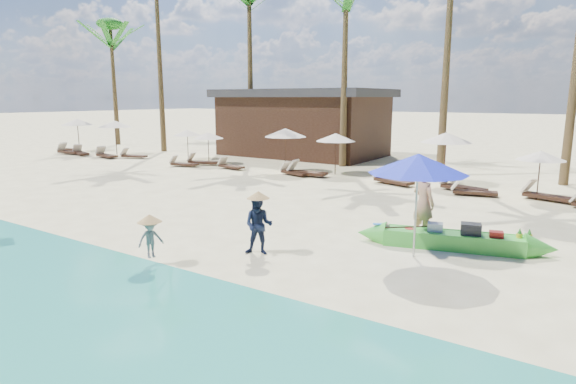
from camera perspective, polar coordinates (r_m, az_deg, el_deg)
The scene contains 33 objects.
ground at distance 13.65m, azimuth -8.77°, elevation -4.99°, with size 240.00×240.00×0.00m, color #FFF3BC.
wet_sand_strip at distance 10.72m, azimuth -27.38°, elevation -10.66°, with size 240.00×4.50×0.01m, color tan.
green_canoe at distance 12.91m, azimuth 18.88°, elevation -5.34°, with size 5.29×1.73×0.69m.
tourist at distance 13.51m, azimuth 15.75°, elevation -1.25°, with size 0.70×0.46×1.92m, color tan.
vendor_green at distance 11.67m, azimuth -3.51°, elevation -3.96°, with size 0.70×0.55×1.45m, color #16203E.
vendor_yellow at distance 11.35m, azimuth -15.98°, elevation -5.33°, with size 0.57×0.33×0.89m, color gray.
blue_umbrella at distance 11.56m, azimuth 15.18°, elevation 3.24°, with size 2.31×2.31×2.49m.
resort_parasol_0 at distance 37.86m, azimuth -23.70°, elevation 7.61°, with size 2.22×2.22×2.29m.
lounger_0_left at distance 37.97m, azimuth -24.56°, elevation 4.71°, with size 1.77×0.88×0.58m.
lounger_0_right at distance 35.89m, azimuth -24.57°, elevation 4.44°, with size 1.99×0.74×0.66m.
resort_parasol_1 at distance 34.43m, azimuth -19.83°, elevation 7.60°, with size 2.20×2.20×2.27m.
lounger_1_left at distance 34.97m, azimuth -23.37°, elevation 4.36°, with size 1.88×1.06×0.61m.
lounger_1_right at distance 32.76m, azimuth -20.79°, elevation 4.17°, with size 1.95×0.86×0.64m.
resort_parasol_2 at distance 30.46m, azimuth -11.85°, elevation 6.89°, with size 1.77×1.77×1.83m.
lounger_2_left at distance 32.01m, azimuth -17.94°, elevation 4.17°, with size 1.77×0.97×0.58m.
resort_parasol_3 at distance 27.92m, azimuth -9.46°, elevation 6.62°, with size 1.77×1.77×1.83m.
lounger_3_left at distance 27.84m, azimuth -10.21°, elevation 3.60°, with size 1.91×1.10×0.62m.
lounger_3_right at distance 27.38m, azimuth -12.38°, elevation 3.34°, with size 1.69×0.92×0.55m.
resort_parasol_4 at distance 24.53m, azimuth -0.31°, elevation 7.04°, with size 2.18×2.18×2.24m.
lounger_4_left at distance 26.04m, azimuth -6.90°, elevation 3.15°, with size 1.74×0.78×0.57m.
lounger_4_right at distance 23.71m, azimuth 0.63°, elevation 2.45°, with size 1.75×0.95×0.57m.
resort_parasol_5 at distance 23.95m, azimuth 5.68°, elevation 6.46°, with size 1.98×1.98×2.04m.
lounger_5_left at distance 23.46m, azimuth 2.06°, elevation 2.44°, with size 2.03×0.74×0.68m.
resort_parasol_6 at distance 22.02m, azimuth 18.24°, elevation 6.14°, with size 2.22×2.22×2.29m.
lounger_6_left at distance 21.72m, azimuth 12.13°, elevation 1.48°, with size 2.02×1.17×0.66m.
lounger_6_right at distance 20.84m, azimuth 19.79°, elevation 0.66°, with size 1.98×1.07×0.64m.
resort_parasol_7 at distance 20.16m, azimuth 27.77°, elevation 3.84°, with size 1.78×1.78×1.83m.
lounger_7_left at distance 20.06m, azimuth 20.93°, elevation 0.14°, with size 1.80×0.92×0.58m.
lounger_7_right at distance 20.27m, azimuth 28.24°, elevation -0.30°, with size 1.96×1.07×0.64m.
palm_0 at distance 42.13m, azimuth -20.22°, elevation 16.37°, with size 2.08×2.08×9.90m.
palm_2 at distance 31.86m, azimuth -4.62°, elevation 20.87°, with size 2.08×2.08×11.33m.
palm_3 at distance 27.30m, azimuth 6.89°, elevation 21.19°, with size 2.08×2.08×10.52m.
pavilion_west at distance 32.01m, azimuth 1.77°, elevation 8.29°, with size 10.80×6.60×4.30m.
Camera 1 is at (8.91, -9.63, 3.75)m, focal length 30.00 mm.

